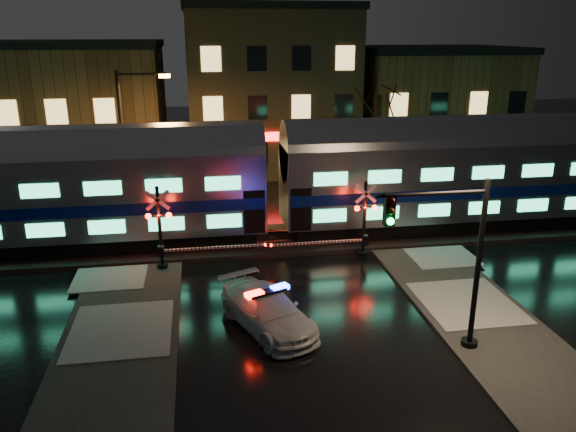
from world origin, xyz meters
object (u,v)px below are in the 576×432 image
at_px(crossing_signal_left, 169,237).
at_px(traffic_light, 452,265).
at_px(crossing_signal_right, 357,228).
at_px(police_car, 268,310).
at_px(streetlight, 128,139).

height_order(crossing_signal_left, traffic_light, traffic_light).
bearing_deg(traffic_light, crossing_signal_right, 88.18).
bearing_deg(crossing_signal_right, police_car, -130.35).
bearing_deg(crossing_signal_right, crossing_signal_left, 179.97).
bearing_deg(police_car, traffic_light, -46.57).
bearing_deg(crossing_signal_left, streetlight, 107.85).
distance_m(crossing_signal_right, traffic_light, 8.40).
bearing_deg(crossing_signal_right, streetlight, 147.83).
relative_size(police_car, crossing_signal_left, 0.94).
distance_m(police_car, crossing_signal_right, 7.58).
xyz_separation_m(police_car, streetlight, (-5.78, 12.44, 4.06)).
distance_m(police_car, crossing_signal_left, 6.85).
bearing_deg(streetlight, police_car, -65.09).
xyz_separation_m(crossing_signal_right, streetlight, (-10.66, 6.70, 3.24)).
relative_size(crossing_signal_right, traffic_light, 0.89).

